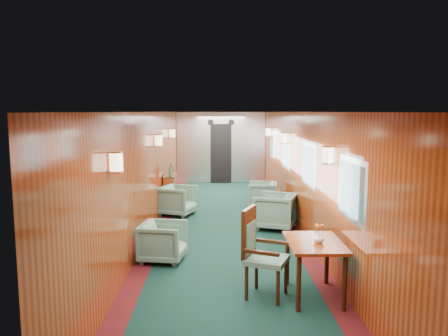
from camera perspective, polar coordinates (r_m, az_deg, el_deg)
The scene contains 12 objects.
room at distance 8.81m, azimuth 0.12°, elevation 2.36°, with size 12.00×12.10×2.40m.
bulkhead at distance 14.74m, azimuth -0.40°, elevation 2.64°, with size 2.98×0.17×2.39m.
windows_right at distance 9.23m, azimuth 9.36°, elevation 1.34°, with size 0.02×8.60×0.80m.
wall_sconces at distance 9.37m, azimuth 0.04°, elevation 3.61°, with size 2.97×7.97×0.25m.
dining_table at distance 5.86m, azimuth 11.73°, elevation -10.49°, with size 0.70×1.00×0.74m.
side_chair at distance 5.79m, azimuth 4.56°, elevation -10.47°, with size 0.67×0.69×1.17m.
credenza at distance 11.20m, azimuth -7.01°, elevation -2.87°, with size 0.29×0.92×1.10m.
flower_vase at distance 5.76m, azimuth 12.28°, elevation -8.86°, with size 0.13×0.13×0.14m, color white.
armchair_left_near at distance 7.22m, azimuth -7.96°, elevation -9.51°, with size 0.68×0.70×0.64m, color #1F4A3E.
armchair_left_far at distance 10.25m, azimuth -6.07°, elevation -4.25°, with size 0.74×0.76×0.69m, color #1F4A3E.
armchair_right_near at distance 9.10m, azimuth 6.66°, elevation -5.61°, with size 0.79×0.81×0.74m, color #1F4A3E.
armchair_right_far at distance 11.04m, azimuth 5.01°, elevation -3.50°, with size 0.70×0.72×0.66m, color #1F4A3E.
Camera 1 is at (-0.20, -8.78, 2.41)m, focal length 35.00 mm.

